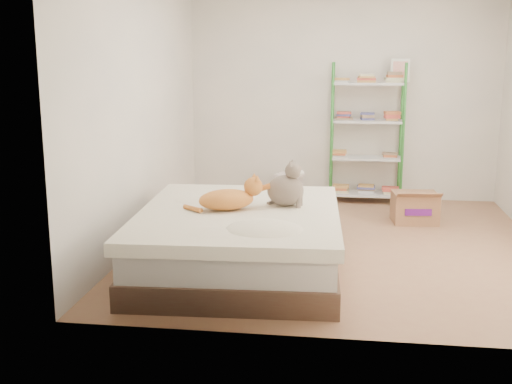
% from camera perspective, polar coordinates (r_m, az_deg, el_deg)
% --- Properties ---
extents(room, '(3.81, 4.21, 2.61)m').
position_cam_1_polar(room, '(6.01, 7.63, 7.30)').
color(room, '#8F6047').
rests_on(room, ground).
extents(bed, '(1.75, 2.14, 0.53)m').
position_cam_1_polar(bed, '(5.42, -1.49, -4.33)').
color(bed, '#523329').
rests_on(bed, ground).
extents(orange_cat, '(0.63, 0.49, 0.22)m').
position_cam_1_polar(orange_cat, '(5.34, -2.66, -0.45)').
color(orange_cat, '#F2AD4E').
rests_on(orange_cat, bed).
extents(grey_cat, '(0.37, 0.32, 0.39)m').
position_cam_1_polar(grey_cat, '(5.46, 2.64, 0.73)').
color(grey_cat, gray).
rests_on(grey_cat, bed).
extents(shelf_unit, '(0.92, 0.36, 1.74)m').
position_cam_1_polar(shelf_unit, '(7.94, 9.86, 5.05)').
color(shelf_unit, '#338836').
rests_on(shelf_unit, ground).
extents(cardboard_box, '(0.50, 0.49, 0.38)m').
position_cam_1_polar(cardboard_box, '(7.17, 13.93, -1.33)').
color(cardboard_box, '#976950').
rests_on(cardboard_box, ground).
extents(white_bin, '(0.37, 0.35, 0.35)m').
position_cam_1_polar(white_bin, '(7.93, 2.97, 0.38)').
color(white_bin, beige).
rests_on(white_bin, ground).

